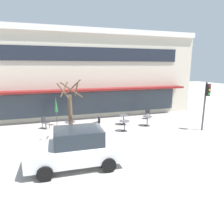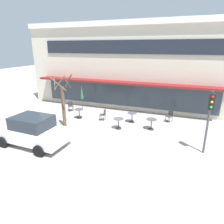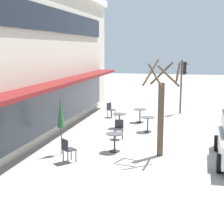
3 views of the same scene
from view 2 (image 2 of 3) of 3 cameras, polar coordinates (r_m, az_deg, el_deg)
The scene contains 13 objects.
ground_plane at distance 12.97m, azimuth -4.90°, elevation -6.76°, with size 80.00×80.00×0.00m, color #ADA8A0.
building_facade at distance 21.22m, azimuth 6.97°, elevation 13.50°, with size 19.27×9.10×7.53m.
cafe_table_near_wall at distance 13.78m, azimuth 1.87°, elevation -2.83°, with size 0.70×0.70×0.76m.
cafe_table_streetside at distance 16.01m, azimuth -9.37°, elevation -0.03°, with size 0.70×0.70×0.76m.
cafe_table_by_tree at distance 13.92m, azimuth 11.16°, elevation -2.95°, with size 0.70×0.70×0.76m.
cafe_table_mid_patio at distance 15.02m, azimuth 5.74°, elevation -1.10°, with size 0.70×0.70×0.76m.
patio_umbrella_green_folded at distance 17.75m, azimuth -8.62°, elevation 5.54°, with size 0.28×0.28×2.20m.
cafe_chair_0 at distance 15.64m, azimuth 16.19°, elevation -0.93°, with size 0.54×0.54×0.89m.
cafe_chair_1 at distance 15.33m, azimuth -2.47°, elevation -0.58°, with size 0.44×0.44×0.89m.
cafe_chair_2 at distance 17.99m, azimuth -11.74°, elevation 1.90°, with size 0.56×0.56×0.89m.
parked_sedan at distance 12.34m, azimuth -21.95°, elevation -4.98°, with size 4.25×2.12×1.76m.
street_tree at distance 14.23m, azimuth -13.78°, elevation 2.67°, with size 1.42×1.43×3.72m.
traffic_light_pole at distance 11.13m, azimuth 26.12°, elevation -0.22°, with size 0.26×0.44×3.40m.
Camera 2 is at (5.26, -10.52, 5.46)m, focal length 32.00 mm.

